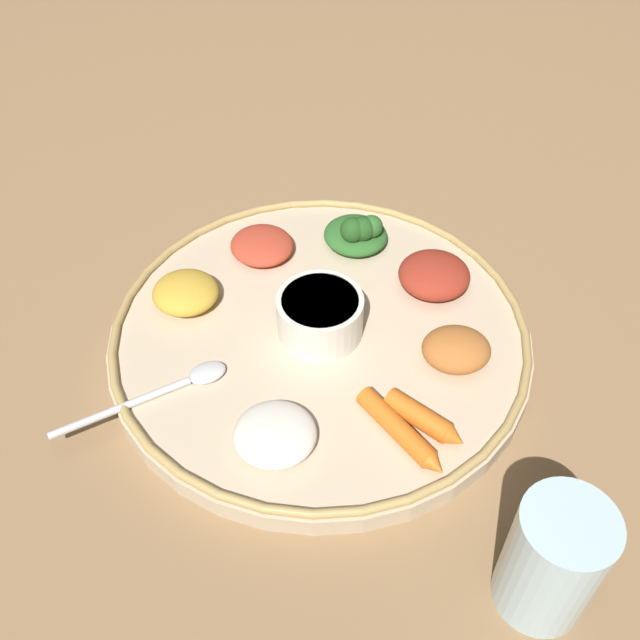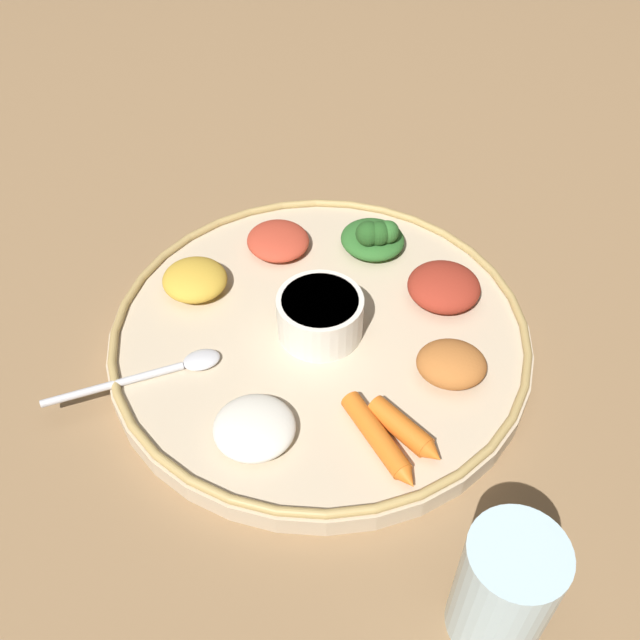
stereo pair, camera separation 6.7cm
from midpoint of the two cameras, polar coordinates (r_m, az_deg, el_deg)
ground_plane at (r=0.71m, az=2.71°, el=-2.12°), size 2.40×2.40×0.00m
platter at (r=0.70m, az=2.74°, el=-1.56°), size 0.40×0.40×0.02m
platter_rim at (r=0.69m, az=2.78°, el=-0.83°), size 0.39×0.39×0.01m
center_bowl at (r=0.68m, az=2.84°, el=0.31°), size 0.08×0.08×0.04m
spoon at (r=0.66m, az=-9.37°, el=-4.07°), size 0.04×0.16×0.01m
greens_pile at (r=0.77m, az=6.74°, el=6.29°), size 0.09×0.09×0.04m
carrot_near_spoon at (r=0.61m, az=7.84°, el=-9.38°), size 0.10×0.04×0.02m
carrot_outer at (r=0.62m, az=9.80°, el=-8.65°), size 0.07×0.05×0.02m
mound_beet at (r=0.73m, az=12.22°, el=2.42°), size 0.09×0.09×0.03m
mound_berbere_red at (r=0.77m, az=-0.78°, el=6.07°), size 0.09×0.09×0.02m
mound_lentil_yellow at (r=0.73m, az=-7.12°, el=3.01°), size 0.09×0.09×0.03m
mound_rice_white at (r=0.61m, az=-1.97°, el=-8.54°), size 0.07×0.07×0.02m
mound_chickpea at (r=0.66m, az=13.06°, el=-3.51°), size 0.07×0.08×0.03m
drinking_glass at (r=0.55m, az=17.65°, el=-19.87°), size 0.07×0.07×0.11m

